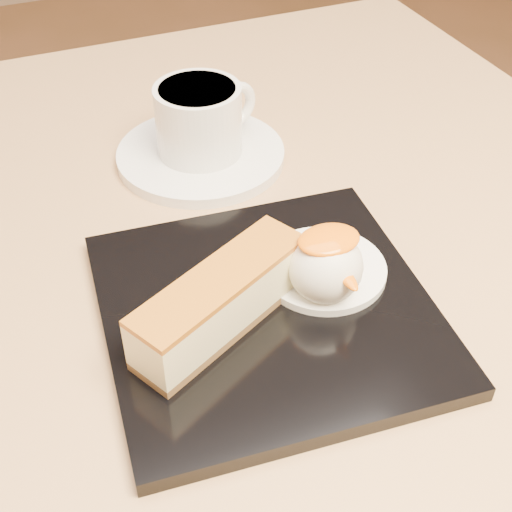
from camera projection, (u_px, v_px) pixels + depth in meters
name	position (u px, v px, depth m)	size (l,w,h in m)	color
table	(215.00, 384.00, 0.64)	(0.80, 0.80, 0.72)	black
dessert_plate	(267.00, 311.00, 0.49)	(0.22, 0.22, 0.01)	black
cheesecake	(221.00, 301.00, 0.46)	(0.14, 0.09, 0.04)	brown
cream_smear	(323.00, 269.00, 0.51)	(0.09, 0.09, 0.01)	white
ice_cream_scoop	(325.00, 266.00, 0.48)	(0.05, 0.05, 0.05)	white
mango_sauce	(329.00, 240.00, 0.47)	(0.04, 0.03, 0.01)	orange
mint_sprig	(272.00, 255.00, 0.51)	(0.03, 0.02, 0.00)	green
saucer	(201.00, 155.00, 0.64)	(0.15, 0.15, 0.01)	white
coffee_cup	(200.00, 118.00, 0.62)	(0.10, 0.08, 0.06)	white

